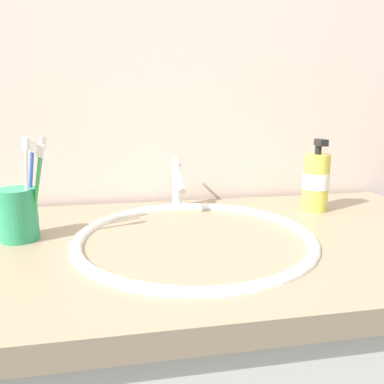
{
  "coord_description": "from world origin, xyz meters",
  "views": [
    {
      "loc": [
        -0.14,
        -0.72,
        1.12
      ],
      "look_at": [
        -0.01,
        0.03,
        0.95
      ],
      "focal_mm": 35.99,
      "sensor_mm": 36.0,
      "label": 1
    }
  ],
  "objects_px": {
    "toothbrush_blue": "(31,182)",
    "soap_dispenser": "(316,181)",
    "toothbrush_white": "(27,183)",
    "toothbrush_cup": "(18,214)",
    "faucet": "(178,182)",
    "toothbrush_purple": "(38,180)",
    "toothbrush_green": "(37,186)"
  },
  "relations": [
    {
      "from": "toothbrush_blue",
      "to": "soap_dispenser",
      "type": "height_order",
      "value": "toothbrush_blue"
    },
    {
      "from": "toothbrush_blue",
      "to": "soap_dispenser",
      "type": "distance_m",
      "value": 0.66
    },
    {
      "from": "toothbrush_white",
      "to": "toothbrush_cup",
      "type": "bearing_deg",
      "value": 145.51
    },
    {
      "from": "faucet",
      "to": "toothbrush_white",
      "type": "bearing_deg",
      "value": -148.33
    },
    {
      "from": "toothbrush_white",
      "to": "toothbrush_blue",
      "type": "xyz_separation_m",
      "value": [
        0.0,
        0.03,
        -0.01
      ]
    },
    {
      "from": "toothbrush_blue",
      "to": "soap_dispenser",
      "type": "bearing_deg",
      "value": 7.31
    },
    {
      "from": "toothbrush_blue",
      "to": "toothbrush_purple",
      "type": "relative_size",
      "value": 0.98
    },
    {
      "from": "faucet",
      "to": "toothbrush_purple",
      "type": "height_order",
      "value": "toothbrush_purple"
    },
    {
      "from": "toothbrush_cup",
      "to": "toothbrush_purple",
      "type": "distance_m",
      "value": 0.08
    },
    {
      "from": "toothbrush_white",
      "to": "toothbrush_blue",
      "type": "distance_m",
      "value": 0.03
    },
    {
      "from": "toothbrush_cup",
      "to": "toothbrush_blue",
      "type": "relative_size",
      "value": 0.54
    },
    {
      "from": "faucet",
      "to": "soap_dispenser",
      "type": "relative_size",
      "value": 0.75
    },
    {
      "from": "faucet",
      "to": "toothbrush_purple",
      "type": "relative_size",
      "value": 0.69
    },
    {
      "from": "toothbrush_cup",
      "to": "toothbrush_white",
      "type": "relative_size",
      "value": 0.52
    },
    {
      "from": "faucet",
      "to": "toothbrush_green",
      "type": "xyz_separation_m",
      "value": [
        -0.3,
        -0.19,
        0.04
      ]
    },
    {
      "from": "faucet",
      "to": "toothbrush_purple",
      "type": "distance_m",
      "value": 0.35
    },
    {
      "from": "toothbrush_cup",
      "to": "soap_dispenser",
      "type": "xyz_separation_m",
      "value": [
        0.68,
        0.09,
        0.02
      ]
    },
    {
      "from": "toothbrush_blue",
      "to": "toothbrush_purple",
      "type": "bearing_deg",
      "value": 56.72
    },
    {
      "from": "faucet",
      "to": "toothbrush_cup",
      "type": "distance_m",
      "value": 0.39
    },
    {
      "from": "toothbrush_cup",
      "to": "toothbrush_blue",
      "type": "distance_m",
      "value": 0.07
    },
    {
      "from": "faucet",
      "to": "toothbrush_green",
      "type": "bearing_deg",
      "value": -148.05
    },
    {
      "from": "toothbrush_cup",
      "to": "toothbrush_purple",
      "type": "relative_size",
      "value": 0.53
    },
    {
      "from": "toothbrush_blue",
      "to": "toothbrush_green",
      "type": "distance_m",
      "value": 0.03
    },
    {
      "from": "toothbrush_green",
      "to": "toothbrush_blue",
      "type": "bearing_deg",
      "value": 127.49
    },
    {
      "from": "toothbrush_purple",
      "to": "toothbrush_blue",
      "type": "bearing_deg",
      "value": -123.28
    },
    {
      "from": "toothbrush_cup",
      "to": "soap_dispenser",
      "type": "bearing_deg",
      "value": 7.92
    },
    {
      "from": "toothbrush_cup",
      "to": "soap_dispenser",
      "type": "distance_m",
      "value": 0.69
    },
    {
      "from": "toothbrush_cup",
      "to": "toothbrush_purple",
      "type": "height_order",
      "value": "toothbrush_purple"
    },
    {
      "from": "toothbrush_green",
      "to": "soap_dispenser",
      "type": "distance_m",
      "value": 0.65
    },
    {
      "from": "toothbrush_white",
      "to": "toothbrush_purple",
      "type": "relative_size",
      "value": 1.02
    },
    {
      "from": "toothbrush_cup",
      "to": "toothbrush_blue",
      "type": "bearing_deg",
      "value": 21.85
    },
    {
      "from": "toothbrush_cup",
      "to": "toothbrush_green",
      "type": "height_order",
      "value": "toothbrush_green"
    }
  ]
}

